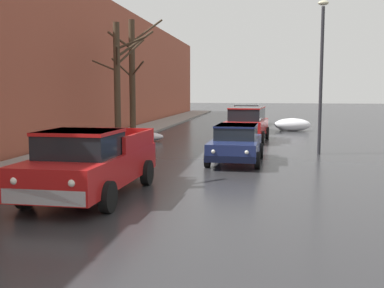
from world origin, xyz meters
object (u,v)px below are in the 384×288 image
(suv_red_parked_kerbside_mid, at_px, (247,123))
(suv_grey_parked_far_down_block, at_px, (246,117))
(sedan_white_queued_behind_truck, at_px, (252,115))
(pickup_truck_red_approaching_near_lane, at_px, (91,163))
(bare_tree_mid_block, at_px, (119,79))
(sedan_darkblue_parked_kerbside_close, at_px, (236,142))
(bare_tree_far_down_block, at_px, (132,77))
(street_lamp_post, at_px, (321,70))

(suv_red_parked_kerbside_mid, relative_size, suv_grey_parked_far_down_block, 1.01)
(suv_grey_parked_far_down_block, height_order, sedan_white_queued_behind_truck, suv_grey_parked_far_down_block)
(pickup_truck_red_approaching_near_lane, distance_m, suv_grey_parked_far_down_block, 20.10)
(bare_tree_mid_block, bearing_deg, sedan_white_queued_behind_truck, 68.33)
(bare_tree_mid_block, bearing_deg, sedan_darkblue_parked_kerbside_close, -37.99)
(pickup_truck_red_approaching_near_lane, xyz_separation_m, suv_red_parked_kerbside_mid, (3.42, 14.00, 0.11))
(suv_red_parked_kerbside_mid, bearing_deg, bare_tree_far_down_block, -177.97)
(bare_tree_far_down_block, xyz_separation_m, sedan_darkblue_parked_kerbside_close, (6.18, -7.39, -2.70))
(bare_tree_mid_block, height_order, street_lamp_post, street_lamp_post)
(street_lamp_post, bearing_deg, sedan_white_queued_behind_truck, 101.05)
(bare_tree_far_down_block, xyz_separation_m, pickup_truck_red_approaching_near_lane, (2.87, -13.78, -2.57))
(sedan_white_queued_behind_truck, height_order, street_lamp_post, street_lamp_post)
(bare_tree_far_down_block, xyz_separation_m, street_lamp_post, (9.55, -4.58, 0.12))
(suv_grey_parked_far_down_block, xyz_separation_m, street_lamp_post, (3.54, -10.65, 2.58))
(sedan_darkblue_parked_kerbside_close, distance_m, suv_red_parked_kerbside_mid, 7.61)
(suv_grey_parked_far_down_block, distance_m, street_lamp_post, 11.52)
(suv_red_parked_kerbside_mid, bearing_deg, sedan_white_queued_behind_truck, 90.54)
(sedan_darkblue_parked_kerbside_close, bearing_deg, bare_tree_far_down_block, 129.93)
(sedan_white_queued_behind_truck, relative_size, street_lamp_post, 0.69)
(sedan_darkblue_parked_kerbside_close, distance_m, suv_grey_parked_far_down_block, 13.46)
(suv_red_parked_kerbside_mid, bearing_deg, suv_grey_parked_far_down_block, 92.72)
(bare_tree_far_down_block, height_order, sedan_darkblue_parked_kerbside_close, bare_tree_far_down_block)
(street_lamp_post, bearing_deg, bare_tree_mid_block, 168.31)
(bare_tree_far_down_block, relative_size, sedan_darkblue_parked_kerbside_close, 1.51)
(bare_tree_mid_block, distance_m, suv_grey_parked_far_down_block, 10.77)
(suv_grey_parked_far_down_block, relative_size, street_lamp_post, 0.71)
(pickup_truck_red_approaching_near_lane, bearing_deg, sedan_darkblue_parked_kerbside_close, 62.60)
(suv_red_parked_kerbside_mid, xyz_separation_m, street_lamp_post, (3.26, -4.80, 2.58))
(sedan_darkblue_parked_kerbside_close, bearing_deg, street_lamp_post, 39.83)
(bare_tree_mid_block, xyz_separation_m, suv_red_parked_kerbside_mid, (6.21, 2.84, -2.30))
(bare_tree_mid_block, xyz_separation_m, pickup_truck_red_approaching_near_lane, (2.80, -11.16, -2.40))
(bare_tree_mid_block, distance_m, street_lamp_post, 9.68)
(bare_tree_far_down_block, bearing_deg, pickup_truck_red_approaching_near_lane, -78.23)
(suv_grey_parked_far_down_block, height_order, street_lamp_post, street_lamp_post)
(pickup_truck_red_approaching_near_lane, height_order, street_lamp_post, street_lamp_post)
(bare_tree_far_down_block, distance_m, sedan_white_queued_behind_truck, 14.40)
(pickup_truck_red_approaching_near_lane, bearing_deg, bare_tree_mid_block, 104.06)
(street_lamp_post, bearing_deg, suv_red_parked_kerbside_mid, 124.20)
(suv_red_parked_kerbside_mid, height_order, street_lamp_post, street_lamp_post)
(pickup_truck_red_approaching_near_lane, relative_size, street_lamp_post, 0.83)
(suv_grey_parked_far_down_block, bearing_deg, sedan_darkblue_parked_kerbside_close, -89.26)
(suv_grey_parked_far_down_block, bearing_deg, bare_tree_mid_block, -124.33)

